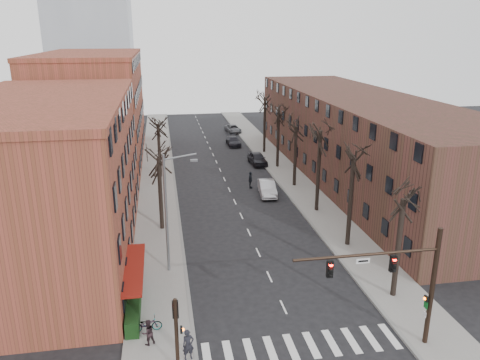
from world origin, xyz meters
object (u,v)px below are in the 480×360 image
silver_sedan (267,188)px  bicycle (147,324)px  parked_car_mid (233,141)px  pedestrian_a (188,345)px  parked_car_near (257,158)px

silver_sedan → bicycle: silver_sedan is taller
silver_sedan → parked_car_mid: silver_sedan is taller
parked_car_mid → pedestrian_a: size_ratio=2.64×
pedestrian_a → parked_car_near: bearing=59.4°
silver_sedan → parked_car_near: parked_car_near is taller
silver_sedan → pedestrian_a: 27.70m
parked_car_near → parked_car_mid: size_ratio=1.02×
silver_sedan → bicycle: bearing=-113.1°
parked_car_near → bicycle: 37.84m
parked_car_near → parked_car_mid: 11.48m
silver_sedan → bicycle: (-12.49, -22.87, -0.17)m
silver_sedan → pedestrian_a: size_ratio=2.69×
bicycle → silver_sedan: bearing=-31.8°
parked_car_near → silver_sedan: bearing=-100.6°
parked_car_near → bicycle: parked_car_near is taller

